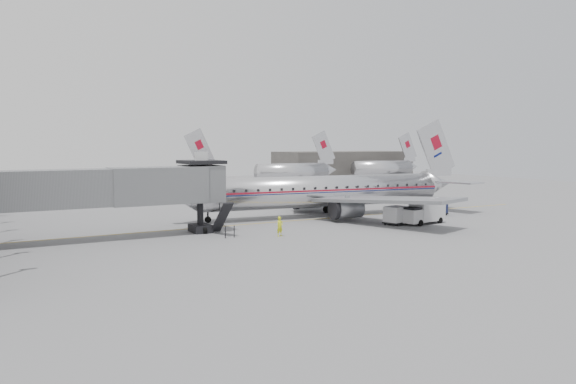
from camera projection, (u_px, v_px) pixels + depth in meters
name	position (u px, v px, depth m)	size (l,w,h in m)	color
ground	(311.00, 230.00, 51.00)	(160.00, 160.00, 0.00)	slate
hangar	(343.00, 165.00, 124.77)	(30.00, 12.00, 6.00)	#3D3A37
apron_line	(306.00, 220.00, 57.68)	(0.15, 60.00, 0.01)	gold
jet_bridge	(114.00, 188.00, 45.76)	(21.00, 6.20, 7.10)	#585A5D
distant_aircraft_near	(159.00, 176.00, 86.46)	(16.39, 3.20, 10.26)	silver
distant_aircraft_mid	(293.00, 171.00, 102.53)	(16.39, 3.20, 10.26)	silver
distant_aircraft_far	(383.00, 168.00, 117.64)	(16.39, 3.20, 10.26)	silver
airliner	(328.00, 191.00, 60.55)	(33.93, 31.31, 10.74)	silver
service_van	(423.00, 212.00, 54.75)	(5.01, 2.53, 2.25)	silver
baggage_cart_navy	(439.00, 208.00, 61.16)	(2.34, 2.08, 1.51)	#0E1338
baggage_cart_white	(396.00, 215.00, 54.31)	(2.62, 2.25, 1.76)	silver
ramp_worker	(280.00, 226.00, 47.41)	(0.62, 0.40, 1.69)	yellow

